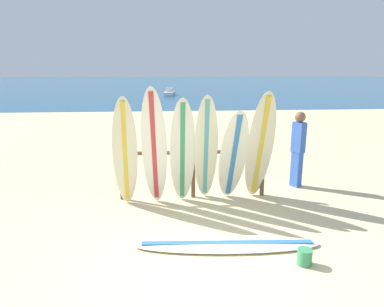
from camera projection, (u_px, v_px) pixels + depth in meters
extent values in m
plane|color=beige|center=(198.00, 279.00, 4.59)|extent=(120.00, 120.00, 0.00)
cube|color=#1E5984|center=(166.00, 83.00, 60.69)|extent=(120.00, 80.00, 0.01)
cylinder|color=brown|center=(121.00, 173.00, 7.23)|extent=(0.09, 0.09, 1.13)
cylinder|color=brown|center=(193.00, 172.00, 7.35)|extent=(0.09, 0.09, 1.13)
cylinder|color=brown|center=(263.00, 170.00, 7.47)|extent=(0.09, 0.09, 1.13)
cylinder|color=brown|center=(193.00, 152.00, 7.25)|extent=(3.09, 0.08, 0.08)
ellipsoid|color=beige|center=(125.00, 153.00, 6.71)|extent=(0.53, 0.59, 2.22)
cube|color=gold|center=(125.00, 153.00, 6.71)|extent=(0.14, 0.52, 2.04)
ellipsoid|color=white|center=(154.00, 148.00, 6.72)|extent=(0.54, 0.65, 2.39)
cube|color=#B73338|center=(154.00, 148.00, 6.72)|extent=(0.14, 0.58, 2.20)
ellipsoid|color=silver|center=(182.00, 152.00, 6.86)|extent=(0.51, 0.59, 2.17)
cube|color=#388C59|center=(182.00, 152.00, 6.86)|extent=(0.09, 0.55, 2.00)
ellipsoid|color=beige|center=(206.00, 149.00, 6.99)|extent=(0.51, 0.75, 2.23)
cube|color=teal|center=(206.00, 149.00, 6.99)|extent=(0.12, 0.68, 2.05)
ellipsoid|color=silver|center=(233.00, 156.00, 6.95)|extent=(0.63, 0.87, 1.95)
cube|color=#3372B2|center=(233.00, 156.00, 6.95)|extent=(0.17, 0.78, 1.80)
ellipsoid|color=beige|center=(260.00, 146.00, 7.07)|extent=(0.67, 0.71, 2.29)
cube|color=gold|center=(260.00, 146.00, 7.07)|extent=(0.20, 0.60, 2.11)
ellipsoid|color=white|center=(227.00, 244.00, 5.42)|extent=(2.90, 0.75, 0.07)
cube|color=#3372B2|center=(227.00, 244.00, 5.42)|extent=(2.65, 0.26, 0.08)
cube|color=#3359B2|center=(296.00, 169.00, 8.07)|extent=(0.24, 0.27, 0.82)
cube|color=#3359B2|center=(299.00, 137.00, 7.89)|extent=(0.29, 0.33, 0.69)
sphere|color=brown|center=(300.00, 117.00, 7.78)|extent=(0.24, 0.24, 0.24)
cube|color=silver|center=(170.00, 93.00, 34.18)|extent=(1.21, 2.49, 0.35)
cube|color=silver|center=(170.00, 90.00, 34.09)|extent=(0.75, 0.94, 0.36)
cylinder|color=#388C59|center=(304.00, 257.00, 4.90)|extent=(0.21, 0.21, 0.23)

